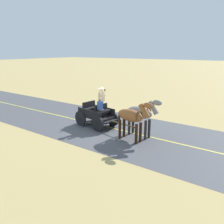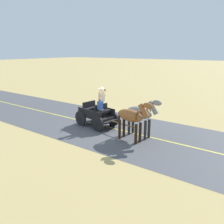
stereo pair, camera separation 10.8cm
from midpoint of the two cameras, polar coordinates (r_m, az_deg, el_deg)
name	(u,v)px [view 1 (the left image)]	position (r m, az deg, el deg)	size (l,w,h in m)	color
ground_plane	(103,126)	(14.27, -2.53, -3.57)	(200.00, 200.00, 0.00)	tan
road_surface	(103,126)	(14.26, -2.53, -3.55)	(6.44, 160.00, 0.01)	#4C4C51
road_centre_stripe	(103,126)	(14.26, -2.53, -3.54)	(0.12, 160.00, 0.00)	#DBCC4C
horse_drawn_carriage	(97,114)	(14.03, -3.99, -0.43)	(1.73, 4.51, 2.50)	black
horse_near_side	(141,114)	(12.26, 7.15, -0.39)	(0.74, 2.14, 2.21)	gray
horse_off_side	(132,117)	(11.64, 4.82, -1.20)	(0.75, 2.15, 2.21)	brown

